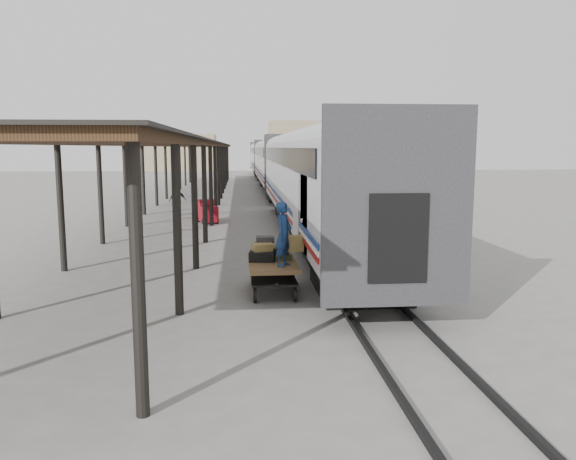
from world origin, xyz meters
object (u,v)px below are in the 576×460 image
(baggage_cart, at_px, (272,269))
(porter, at_px, (284,234))
(luggage_tug, at_px, (208,212))
(pedestrian, at_px, (178,201))

(baggage_cart, relative_size, porter, 1.48)
(baggage_cart, bearing_deg, luggage_tug, 99.44)
(baggage_cart, relative_size, luggage_tug, 1.60)
(luggage_tug, bearing_deg, baggage_cart, -97.41)
(baggage_cart, xyz_separation_m, luggage_tug, (-2.51, 14.26, -0.11))
(baggage_cart, distance_m, pedestrian, 18.27)
(luggage_tug, distance_m, porter, 15.21)
(pedestrian, bearing_deg, porter, 81.25)
(baggage_cart, relative_size, pedestrian, 1.43)
(baggage_cart, height_order, porter, porter)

